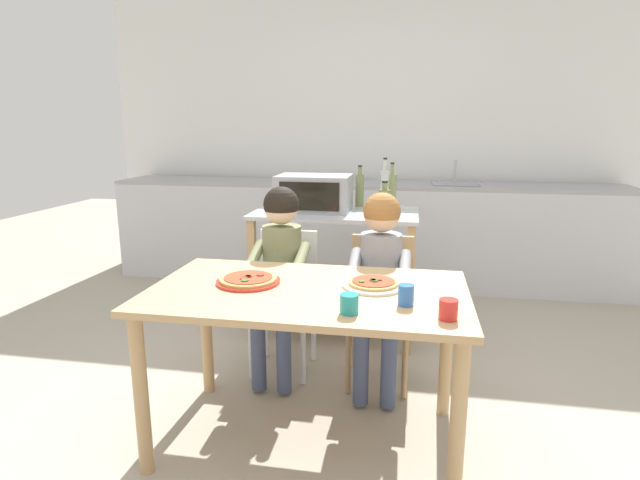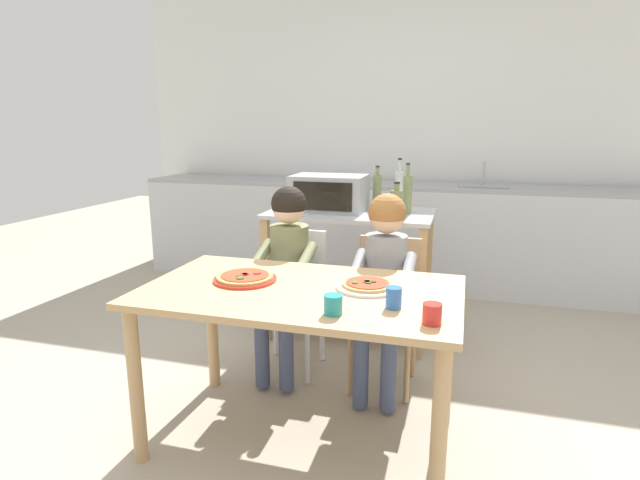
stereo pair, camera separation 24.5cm
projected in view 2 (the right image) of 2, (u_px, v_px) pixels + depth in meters
ground_plane at (355, 340)px, 3.44m from camera, size 11.52×11.52×0.00m
back_wall_tiled at (397, 133)px, 4.82m from camera, size 5.08×0.12×2.70m
kitchen_counter at (388, 233)px, 4.63m from camera, size 4.57×0.60×1.12m
kitchen_island_cart at (350, 253)px, 3.44m from camera, size 1.09×0.61×0.86m
toaster_oven at (329, 193)px, 3.38m from camera, size 0.48×0.34×0.24m
bottle_tall_green_wine at (407, 193)px, 3.29m from camera, size 0.06×0.06×0.33m
bottle_slim_sauce at (377, 190)px, 3.54m from camera, size 0.06×0.06×0.29m
bottle_clear_vinegar at (399, 192)px, 3.22m from camera, size 0.05×0.05×0.36m
bottle_brown_beer at (396, 205)px, 3.04m from camera, size 0.07×0.07×0.24m
dining_table at (301, 311)px, 2.22m from camera, size 1.37×0.80×0.73m
dining_chair_left at (294, 289)px, 3.00m from camera, size 0.36×0.36×0.81m
dining_chair_right at (386, 301)px, 2.80m from camera, size 0.36×0.36×0.81m
child_in_olive_shirt at (286, 258)px, 2.84m from camera, size 0.32×0.42×1.08m
child_in_grey_shirt at (384, 270)px, 2.64m from camera, size 0.32×0.42×1.06m
pizza_plate_red_rimmed at (245, 278)px, 2.31m from camera, size 0.29×0.29×0.03m
pizza_plate_white at (367, 286)px, 2.20m from camera, size 0.27×0.27×0.03m
drinking_cup_teal at (333, 305)px, 1.90m from camera, size 0.07×0.07×0.08m
drinking_cup_red at (432, 314)px, 1.80m from camera, size 0.07×0.07×0.08m
drinking_cup_blue at (394, 298)px, 1.96m from camera, size 0.06×0.06×0.08m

